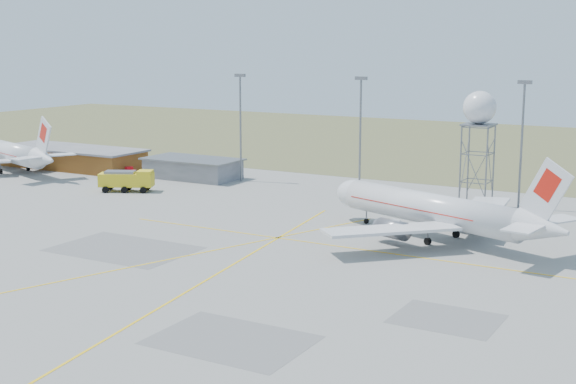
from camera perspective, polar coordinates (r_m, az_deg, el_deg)
The scene contains 12 objects.
ground at distance 82.66m, azimuth -7.94°, elevation -8.07°, with size 400.00×400.00×0.00m, color gray.
grass_strip at distance 209.12m, azimuth 16.12°, elevation 2.96°, with size 400.00×120.00×0.03m, color #515D33.
building_orange at distance 176.30m, azimuth -15.07°, elevation 2.36°, with size 33.00×12.00×4.30m.
building_grey at distance 158.43m, azimuth -6.79°, elevation 1.69°, with size 19.00×10.00×3.90m.
mast_a at distance 153.14m, azimuth -3.40°, elevation 5.24°, with size 2.20×0.50×20.50m.
mast_b at distance 141.13m, azimuth 5.17°, elevation 4.76°, with size 2.20×0.50×20.50m.
mast_c at distance 132.07m, azimuth 16.31°, elevation 3.98°, with size 2.20×0.50×20.50m.
airliner_main at distance 109.88m, azimuth 10.35°, elevation -1.30°, with size 37.23×35.06×13.01m.
airliner_far at distance 175.10m, azimuth -19.12°, elevation 2.64°, with size 36.02×33.99×12.54m.
radar_tower at distance 130.77m, azimuth 13.36°, elevation 3.40°, with size 5.20×5.20×18.83m.
fire_truck at distance 146.14m, azimuth -11.31°, elevation 0.75°, with size 9.98×7.09×3.82m.
baggage_tug at distance 162.90m, azimuth -11.15°, elevation 1.35°, with size 2.80×2.57×1.87m.
Camera 1 is at (48.19, -61.79, 26.32)m, focal length 50.00 mm.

